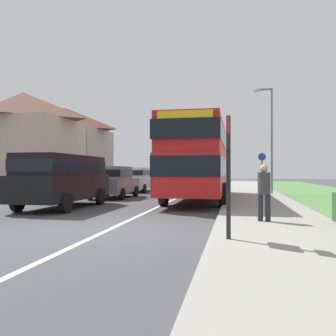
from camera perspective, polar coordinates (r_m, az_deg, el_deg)
name	(u,v)px	position (r m, az deg, el deg)	size (l,w,h in m)	color
ground_plane	(108,230)	(8.96, -9.79, -10.03)	(120.00, 120.00, 0.00)	#424247
lane_marking_centre	(169,202)	(16.62, 0.11, -5.60)	(0.14, 60.00, 0.01)	silver
pavement_near_side	(263,207)	(14.37, 15.31, -6.16)	(3.20, 68.00, 0.12)	gray
double_decker_bus	(200,158)	(17.49, 5.24, 1.67)	(2.80, 10.58, 3.70)	red
parked_van_black	(63,176)	(14.55, -16.89, -1.34)	(2.11, 5.07, 2.11)	black
parked_car_grey	(113,181)	(19.29, -8.96, -2.09)	(1.96, 3.95, 1.73)	slate
parked_car_silver	(137,179)	(24.72, -5.08, -1.75)	(1.91, 4.57, 1.71)	#B7B7BC
pedestrian_at_stop	(264,190)	(9.80, 15.53, -3.46)	(0.34, 0.34, 1.67)	#23232D
bus_stop_sign	(228,168)	(7.08, 9.92, -0.05)	(0.09, 0.52, 2.60)	black
cycle_route_sign	(262,172)	(20.73, 15.21, -0.62)	(0.44, 0.08, 2.52)	slate
street_lamp_mid	(270,133)	(22.10, 16.41, 5.55)	(1.14, 0.20, 6.53)	slate
house_terrace_far_side	(46,144)	(33.24, -19.42, 3.74)	(7.86, 13.73, 7.83)	#C1A88E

